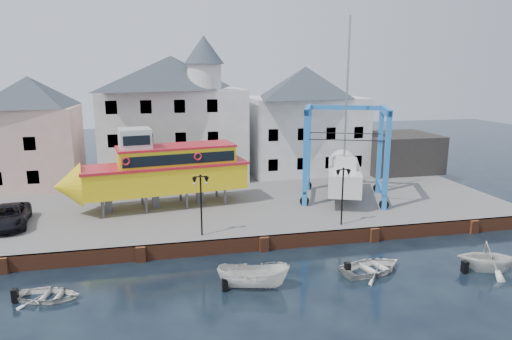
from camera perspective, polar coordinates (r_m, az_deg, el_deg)
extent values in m
plane|color=black|center=(31.06, 0.98, -10.07)|extent=(140.00, 140.00, 0.00)
cube|color=#645F5B|center=(41.08, -2.57, -3.66)|extent=(44.00, 22.00, 1.00)
cube|color=brown|center=(30.98, 0.94, -9.13)|extent=(44.00, 0.25, 1.00)
cube|color=brown|center=(31.51, -29.14, -10.41)|extent=(0.60, 0.36, 1.00)
cube|color=brown|center=(30.12, -14.21, -10.18)|extent=(0.60, 0.36, 1.00)
cube|color=brown|center=(30.82, 1.01, -9.24)|extent=(0.60, 0.36, 1.00)
cube|color=brown|center=(33.48, 14.58, -7.86)|extent=(0.60, 0.36, 1.00)
cube|color=brown|center=(37.68, 25.58, -6.42)|extent=(0.60, 0.36, 1.00)
cube|color=tan|center=(47.82, -25.97, 2.61)|extent=(8.00, 7.00, 7.50)
pyramid|color=#333B43|center=(47.32, -26.57, 8.75)|extent=(8.00, 7.00, 2.80)
cube|color=black|center=(44.78, -26.08, -0.81)|extent=(1.00, 0.08, 1.20)
cube|color=black|center=(44.25, -26.45, 2.97)|extent=(1.00, 0.08, 1.20)
cube|color=silver|center=(46.87, -10.27, 4.42)|extent=(14.00, 8.00, 9.00)
pyramid|color=#333B43|center=(46.43, -10.56, 11.90)|extent=(14.00, 8.00, 3.20)
cube|color=black|center=(43.62, -17.13, -0.41)|extent=(1.00, 0.08, 1.20)
cube|color=black|center=(43.46, -13.20, -0.22)|extent=(1.00, 0.08, 1.20)
cube|color=black|center=(43.50, -9.25, -0.04)|extent=(1.00, 0.08, 1.20)
cube|color=black|center=(43.75, -5.32, 0.14)|extent=(1.00, 0.08, 1.20)
cube|color=black|center=(43.08, -17.39, 3.49)|extent=(1.00, 0.08, 1.20)
cube|color=black|center=(42.91, -13.39, 3.69)|extent=(1.00, 0.08, 1.20)
cube|color=black|center=(42.96, -9.39, 3.87)|extent=(1.00, 0.08, 1.20)
cube|color=black|center=(43.21, -5.40, 4.03)|extent=(1.00, 0.08, 1.20)
cube|color=black|center=(42.74, -17.65, 7.46)|extent=(1.00, 0.08, 1.20)
cube|color=black|center=(42.58, -13.60, 7.68)|extent=(1.00, 0.08, 1.20)
cube|color=black|center=(42.62, -9.53, 7.86)|extent=(1.00, 0.08, 1.20)
cube|color=black|center=(42.88, -5.49, 8.00)|extent=(1.00, 0.08, 1.20)
cylinder|color=silver|center=(44.25, -6.46, 11.49)|extent=(3.20, 3.20, 2.40)
cone|color=#333B43|center=(44.28, -6.55, 14.72)|extent=(3.80, 3.80, 2.60)
cube|color=silver|center=(49.93, 6.04, 4.46)|extent=(12.00, 8.00, 8.00)
pyramid|color=#333B43|center=(49.46, 6.19, 10.89)|extent=(12.00, 8.00, 3.20)
cube|color=black|center=(45.33, 2.14, 0.62)|extent=(1.00, 0.08, 1.20)
cube|color=black|center=(46.16, 5.75, 0.78)|extent=(1.00, 0.08, 1.20)
cube|color=black|center=(47.17, 9.22, 0.94)|extent=(1.00, 0.08, 1.20)
cube|color=black|center=(48.34, 12.53, 1.08)|extent=(1.00, 0.08, 1.20)
cube|color=black|center=(44.81, 2.17, 4.38)|extent=(1.00, 0.08, 1.20)
cube|color=black|center=(45.65, 5.83, 4.47)|extent=(1.00, 0.08, 1.20)
cube|color=black|center=(46.67, 9.34, 4.55)|extent=(1.00, 0.08, 1.20)
cube|color=black|center=(47.86, 12.70, 4.60)|extent=(1.00, 0.08, 1.20)
cube|color=#272422|center=(52.48, 17.12, 2.15)|extent=(8.00, 7.00, 4.00)
cylinder|color=black|center=(30.55, -6.86, -4.57)|extent=(0.12, 0.12, 4.00)
cube|color=black|center=(30.01, -6.96, -0.82)|extent=(0.90, 0.06, 0.06)
sphere|color=black|center=(30.00, -6.97, -0.69)|extent=(0.16, 0.16, 0.16)
cone|color=black|center=(30.04, -7.71, -1.36)|extent=(0.32, 0.32, 0.45)
sphere|color=silver|center=(30.09, -7.70, -1.69)|extent=(0.18, 0.18, 0.18)
cone|color=black|center=(30.12, -6.19, -1.29)|extent=(0.32, 0.32, 0.45)
sphere|color=silver|center=(30.16, -6.19, -1.62)|extent=(0.18, 0.18, 0.18)
cylinder|color=black|center=(32.96, 10.73, -3.42)|extent=(0.12, 0.12, 4.00)
cube|color=black|center=(32.47, 10.88, 0.06)|extent=(0.90, 0.06, 0.06)
sphere|color=black|center=(32.45, 10.88, 0.18)|extent=(0.16, 0.16, 0.16)
cone|color=black|center=(32.37, 10.21, -0.44)|extent=(0.32, 0.32, 0.45)
sphere|color=silver|center=(32.41, 10.20, -0.75)|extent=(0.18, 0.18, 0.18)
cone|color=black|center=(32.68, 11.50, -0.37)|extent=(0.32, 0.32, 0.45)
sphere|color=silver|center=(32.72, 11.49, -0.68)|extent=(0.18, 0.18, 0.18)
cylinder|color=#59595E|center=(36.11, -18.55, -4.64)|extent=(0.23, 0.23, 1.36)
cylinder|color=#59595E|center=(38.55, -18.73, -3.58)|extent=(0.23, 0.23, 1.36)
cylinder|color=#59595E|center=(36.33, -13.54, -4.23)|extent=(0.23, 0.23, 1.36)
cylinder|color=#59595E|center=(38.76, -14.03, -3.20)|extent=(0.23, 0.23, 1.36)
cylinder|color=#59595E|center=(36.82, -8.63, -3.79)|extent=(0.23, 0.23, 1.36)
cylinder|color=#59595E|center=(39.22, -9.42, -2.81)|extent=(0.23, 0.23, 1.36)
cylinder|color=#59595E|center=(37.57, -3.89, -3.35)|extent=(0.23, 0.23, 1.36)
cylinder|color=#59595E|center=(39.93, -4.95, -2.41)|extent=(0.23, 0.23, 1.36)
cube|color=#59595E|center=(37.34, -17.95, -4.04)|extent=(0.60, 0.53, 1.36)
cube|color=#59595E|center=(37.65, -12.42, -3.58)|extent=(0.60, 0.53, 1.36)
cube|color=#59595E|center=(38.30, -7.04, -3.11)|extent=(0.60, 0.53, 1.36)
cube|color=yellow|center=(37.36, -11.17, -0.99)|extent=(13.07, 5.27, 2.00)
cone|color=yellow|center=(36.92, -22.48, -1.88)|extent=(2.48, 3.70, 3.45)
cube|color=red|center=(37.13, -11.24, 0.65)|extent=(13.36, 5.45, 0.20)
cube|color=yellow|center=(37.16, -9.90, 1.71)|extent=(9.43, 4.38, 1.45)
cube|color=black|center=(35.63, -9.42, 1.34)|extent=(8.63, 1.33, 0.82)
cube|color=black|center=(38.67, -10.35, 2.18)|extent=(8.63, 1.33, 0.82)
cube|color=red|center=(37.02, -9.95, 2.94)|extent=(9.62, 4.49, 0.16)
cube|color=silver|center=(36.45, -14.90, 3.74)|extent=(2.68, 2.68, 1.65)
cube|color=black|center=(35.25, -14.70, 3.59)|extent=(1.97, 0.35, 0.73)
torus|color=red|center=(35.01, -15.97, 1.05)|extent=(0.65, 0.22, 0.64)
torus|color=red|center=(35.84, -7.28, 1.70)|extent=(0.65, 0.22, 0.64)
cube|color=#1B6BB8|center=(36.68, 6.21, 1.40)|extent=(0.51, 0.51, 7.81)
cylinder|color=black|center=(37.51, 6.08, -3.88)|extent=(0.83, 0.54, 0.78)
cube|color=#1B6BB8|center=(41.77, 6.58, 2.75)|extent=(0.51, 0.51, 7.81)
cylinder|color=black|center=(42.50, 6.46, -1.93)|extent=(0.83, 0.54, 0.78)
cube|color=#1B6BB8|center=(36.92, 16.02, 1.05)|extent=(0.51, 0.51, 7.81)
cylinder|color=black|center=(37.75, 15.70, -4.18)|extent=(0.83, 0.54, 0.78)
cube|color=#1B6BB8|center=(41.99, 15.21, 2.44)|extent=(0.51, 0.51, 7.81)
cylinder|color=black|center=(42.72, 14.94, -2.21)|extent=(0.83, 0.54, 0.78)
cube|color=#1B6BB8|center=(38.73, 6.54, 7.52)|extent=(2.40, 5.33, 0.55)
cube|color=#1B6BB8|center=(39.81, 6.31, -1.84)|extent=(2.29, 5.29, 0.23)
cube|color=#1B6BB8|center=(38.97, 15.91, 7.16)|extent=(2.40, 5.33, 0.55)
cube|color=#1B6BB8|center=(40.04, 15.36, -2.13)|extent=(2.29, 5.29, 0.23)
cube|color=#1B6BB8|center=(41.30, 11.12, 7.67)|extent=(6.37, 2.81, 0.39)
cube|color=silver|center=(39.59, 10.90, -0.74)|extent=(5.45, 8.72, 1.78)
cone|color=silver|center=(44.44, 10.72, 0.71)|extent=(3.04, 2.60, 2.57)
cube|color=#59595E|center=(39.90, 10.82, -2.53)|extent=(0.98, 1.97, 0.78)
cube|color=silver|center=(38.79, 10.99, 0.84)|extent=(2.88, 3.77, 0.67)
cylinder|color=#99999E|center=(39.18, 11.30, 9.50)|extent=(0.21, 0.21, 12.27)
cube|color=black|center=(36.99, 11.20, 3.69)|extent=(5.71, 2.34, 0.05)
cube|color=black|center=(40.96, 11.01, 4.53)|extent=(5.71, 2.34, 0.05)
imported|color=black|center=(36.89, -28.49, -5.08)|extent=(3.14, 5.61, 1.48)
imported|color=silver|center=(26.26, -0.34, -14.49)|extent=(4.31, 2.53, 1.57)
imported|color=silver|center=(28.92, 14.30, -12.25)|extent=(4.69, 3.86, 0.85)
imported|color=silver|center=(31.54, 26.95, -11.13)|extent=(4.53, 4.23, 1.94)
imported|color=silver|center=(27.41, -24.50, -14.48)|extent=(3.76, 3.05, 0.69)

